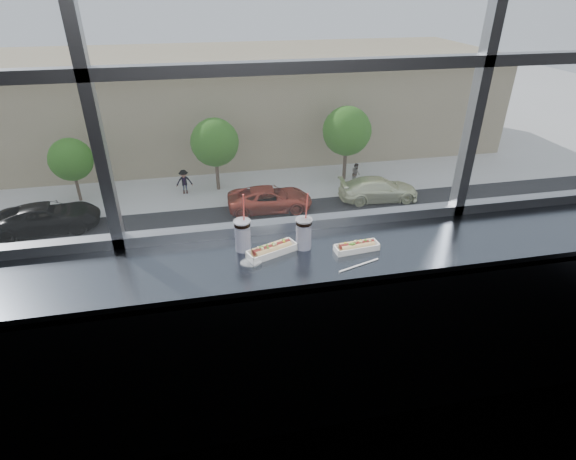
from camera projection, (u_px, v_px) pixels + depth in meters
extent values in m
plane|color=black|center=(298.00, 302.00, 2.89)|extent=(6.00, 0.00, 6.00)
cube|color=#4F5660|center=(310.00, 257.00, 2.41)|extent=(6.00, 0.55, 0.06)
cube|color=#4F5660|center=(319.00, 362.00, 2.44)|extent=(6.00, 0.04, 1.04)
cube|color=white|center=(272.00, 253.00, 2.38)|extent=(0.29, 0.18, 0.01)
cube|color=white|center=(272.00, 250.00, 2.37)|extent=(0.29, 0.18, 0.04)
cylinder|color=tan|center=(272.00, 249.00, 2.36)|extent=(0.21, 0.12, 0.05)
cylinder|color=maroon|center=(272.00, 247.00, 2.36)|extent=(0.22, 0.11, 0.03)
cube|color=white|center=(356.00, 250.00, 2.41)|extent=(0.25, 0.10, 0.01)
cube|color=white|center=(357.00, 247.00, 2.40)|extent=(0.25, 0.10, 0.03)
cylinder|color=tan|center=(357.00, 246.00, 2.40)|extent=(0.19, 0.06, 0.04)
cylinder|color=maroon|center=(357.00, 244.00, 2.39)|extent=(0.20, 0.05, 0.03)
cylinder|color=white|center=(243.00, 236.00, 2.37)|extent=(0.08, 0.08, 0.17)
cylinder|color=black|center=(242.00, 224.00, 2.34)|extent=(0.09, 0.09, 0.02)
cylinder|color=silver|center=(242.00, 221.00, 2.33)|extent=(0.09, 0.09, 0.01)
cylinder|color=#FA4C42|center=(244.00, 209.00, 2.29)|extent=(0.01, 0.05, 0.18)
cylinder|color=white|center=(304.00, 234.00, 2.39)|extent=(0.08, 0.08, 0.17)
cylinder|color=black|center=(304.00, 222.00, 2.36)|extent=(0.09, 0.09, 0.02)
cylinder|color=silver|center=(304.00, 220.00, 2.35)|extent=(0.09, 0.09, 0.01)
cylinder|color=#FA4C42|center=(307.00, 207.00, 2.31)|extent=(0.01, 0.04, 0.17)
cylinder|color=white|center=(359.00, 265.00, 2.28)|extent=(0.23, 0.08, 0.01)
ellipsoid|color=silver|center=(251.00, 262.00, 2.28)|extent=(0.11, 0.08, 0.03)
plane|color=silver|center=(204.00, 129.00, 45.72)|extent=(120.00, 120.00, 0.00)
cube|color=silver|center=(247.00, 451.00, 14.52)|extent=(50.00, 14.00, 0.04)
cube|color=black|center=(219.00, 246.00, 25.62)|extent=(80.00, 10.00, 0.06)
cube|color=silver|center=(212.00, 190.00, 32.47)|extent=(80.00, 6.00, 0.04)
cube|color=gray|center=(202.00, 102.00, 39.06)|extent=(50.00, 14.00, 8.00)
imported|color=beige|center=(339.00, 258.00, 22.75)|extent=(2.86, 5.76, 1.85)
imported|color=black|center=(47.00, 213.00, 26.77)|extent=(3.35, 6.79, 2.18)
imported|color=#5A1A19|center=(216.00, 268.00, 21.56)|extent=(3.32, 7.11, 2.31)
imported|color=#39426E|center=(486.00, 239.00, 24.11)|extent=(3.17, 6.63, 2.15)
imported|color=#FAFFCC|center=(379.00, 186.00, 30.45)|extent=(3.06, 6.45, 2.09)
imported|color=#BE3B28|center=(270.00, 195.00, 29.16)|extent=(2.83, 6.23, 2.04)
imported|color=black|center=(86.00, 287.00, 20.63)|extent=(2.76, 5.79, 1.88)
imported|color=#66605B|center=(356.00, 171.00, 33.02)|extent=(0.62, 0.83, 1.87)
imported|color=#66605B|center=(184.00, 179.00, 31.40)|extent=(0.94, 0.70, 2.11)
cylinder|color=#47382B|center=(78.00, 187.00, 30.40)|extent=(0.21, 0.21, 2.12)
sphere|color=#2D6F1A|center=(71.00, 159.00, 29.45)|extent=(2.82, 2.82, 2.82)
cylinder|color=#47382B|center=(217.00, 173.00, 31.95)|extent=(0.25, 0.25, 2.50)
sphere|color=#2D6F1A|center=(215.00, 142.00, 30.82)|extent=(3.34, 3.34, 3.34)
cylinder|color=#47382B|center=(345.00, 163.00, 33.56)|extent=(0.27, 0.27, 2.66)
sphere|color=#2D6F1A|center=(347.00, 131.00, 32.36)|extent=(3.55, 3.55, 3.55)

